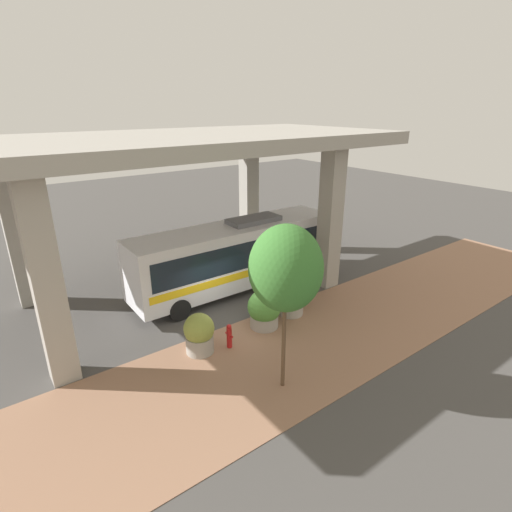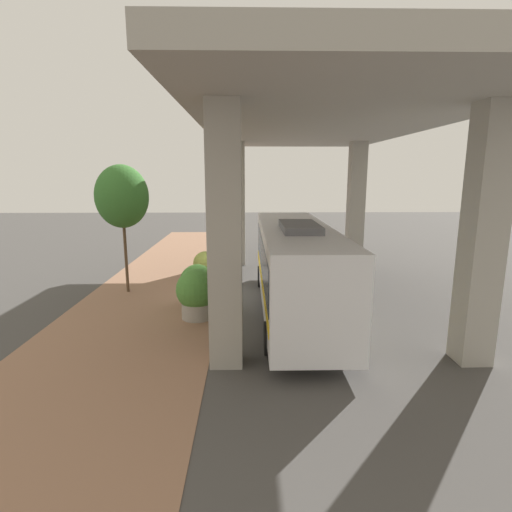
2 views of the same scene
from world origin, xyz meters
name	(u,v)px [view 2 (image 2 of 2)]	position (x,y,z in m)	size (l,w,h in m)	color
ground_plane	(223,295)	(0.00, 0.00, 0.00)	(80.00, 80.00, 0.00)	#474442
sidewalk_strip	(155,296)	(-3.00, 0.00, 0.01)	(6.00, 40.00, 0.02)	#936B51
overpass	(317,137)	(4.00, 0.00, 6.79)	(9.40, 20.97, 7.72)	#9E998E
bus	(295,264)	(2.89, -2.40, 1.97)	(2.61, 10.93, 3.64)	silver
fire_hydrant	(194,279)	(-1.40, 0.86, 0.52)	(0.43, 0.21, 1.03)	#B21919
planter_front	(197,294)	(-0.78, -2.86, 0.96)	(1.52, 1.52, 1.88)	#9E998E
planter_middle	(198,285)	(-0.96, -1.21, 0.82)	(1.44, 1.44, 1.69)	#9E998E
planter_back	(205,268)	(-0.97, 1.93, 0.81)	(1.18, 1.18, 1.63)	#9E998E
street_tree_near	(122,197)	(-4.38, 0.65, 4.33)	(2.30, 2.30, 5.72)	brown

